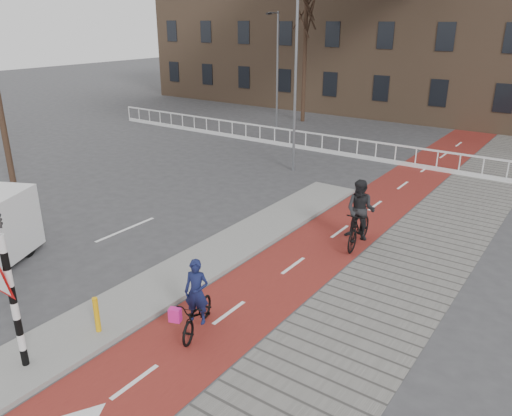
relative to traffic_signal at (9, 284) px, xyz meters
The scene contains 13 objects.
ground 2.90m from the traffic_signal, 73.47° to the left, with size 120.00×120.00×0.00m, color #38383A.
bike_lane 12.36m from the traffic_signal, 80.09° to the left, with size 2.50×60.00×0.01m, color maroon.
sidewalk 13.13m from the traffic_signal, 67.82° to the left, with size 3.00×60.00×0.01m, color slate.
curb_island 6.32m from the traffic_signal, 90.95° to the left, with size 1.80×16.00×0.12m, color gray.
traffic_signal is the anchor object (origin of this frame).
bollard 2.19m from the traffic_signal, 80.56° to the left, with size 0.12×0.12×0.85m, color #E7A80C.
cyclist_near 3.88m from the traffic_signal, 56.85° to the left, with size 1.14×1.78×1.78m.
cyclist_far 9.90m from the traffic_signal, 71.94° to the left, with size 1.00×2.06×2.14m.
railing 19.60m from the traffic_signal, 103.02° to the left, with size 28.00×0.10×0.99m.
townhouse_row 34.60m from the traffic_signal, 94.04° to the left, with size 46.00×10.00×15.90m.
tree_mid 27.26m from the traffic_signal, 108.28° to the left, with size 0.27×0.27×7.96m, color black.
streetlight_near 15.62m from the traffic_signal, 100.73° to the left, with size 0.12×0.12×7.62m, color slate.
streetlight_left 24.30m from the traffic_signal, 110.84° to the left, with size 0.12×0.12×7.06m, color slate.
Camera 1 is at (8.02, -6.10, 6.70)m, focal length 35.00 mm.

